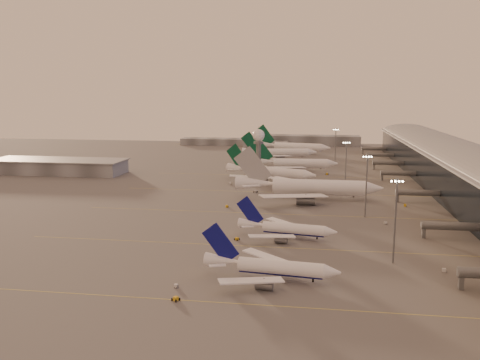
# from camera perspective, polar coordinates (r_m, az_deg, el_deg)

# --- Properties ---
(ground) EXTENTS (700.00, 700.00, 0.00)m
(ground) POSITION_cam_1_polar(r_m,az_deg,el_deg) (157.86, -4.76, -8.24)
(ground) COLOR #514F4F
(ground) RESTS_ON ground
(taxiway_markings) EXTENTS (180.00, 185.25, 0.02)m
(taxiway_markings) POSITION_cam_1_polar(r_m,az_deg,el_deg) (207.82, 6.93, -3.83)
(taxiway_markings) COLOR gold
(taxiway_markings) RESTS_ON ground
(terminal) EXTENTS (57.00, 362.00, 23.04)m
(terminal) POSITION_cam_1_polar(r_m,az_deg,el_deg) (268.91, 24.17, 0.78)
(terminal) COLOR black
(terminal) RESTS_ON ground
(hangar) EXTENTS (82.00, 27.00, 8.50)m
(hangar) POSITION_cam_1_polar(r_m,az_deg,el_deg) (328.31, -19.73, 1.47)
(hangar) COLOR #5B5D62
(hangar) RESTS_ON ground
(radar_tower) EXTENTS (6.40, 6.40, 31.10)m
(radar_tower) POSITION_cam_1_polar(r_m,az_deg,el_deg) (269.06, 2.10, 3.89)
(radar_tower) COLOR slate
(radar_tower) RESTS_ON ground
(mast_a) EXTENTS (3.60, 0.56, 25.00)m
(mast_a) POSITION_cam_1_polar(r_m,az_deg,el_deg) (151.84, 17.04, -4.00)
(mast_a) COLOR slate
(mast_a) RESTS_ON ground
(mast_b) EXTENTS (3.60, 0.56, 25.00)m
(mast_b) POSITION_cam_1_polar(r_m,az_deg,el_deg) (204.94, 14.01, -0.33)
(mast_b) COLOR slate
(mast_b) RESTS_ON ground
(mast_c) EXTENTS (3.60, 0.56, 25.00)m
(mast_c) POSITION_cam_1_polar(r_m,az_deg,el_deg) (258.75, 11.79, 1.83)
(mast_c) COLOR slate
(mast_c) RESTS_ON ground
(mast_d) EXTENTS (3.60, 0.56, 25.00)m
(mast_d) POSITION_cam_1_polar(r_m,az_deg,el_deg) (347.93, 10.67, 3.89)
(mast_d) COLOR slate
(mast_d) RESTS_ON ground
(distant_horizon) EXTENTS (165.00, 37.50, 9.00)m
(distant_horizon) POSITION_cam_1_polar(r_m,az_deg,el_deg) (474.31, 4.61, 4.39)
(distant_horizon) COLOR #5B5D62
(distant_horizon) RESTS_ON ground
(narrowbody_near) EXTENTS (37.32, 29.64, 14.60)m
(narrowbody_near) POSITION_cam_1_polar(r_m,az_deg,el_deg) (135.82, 3.49, -9.96)
(narrowbody_near) COLOR white
(narrowbody_near) RESTS_ON ground
(narrowbody_mid) EXTENTS (34.80, 27.55, 13.68)m
(narrowbody_mid) POSITION_cam_1_polar(r_m,az_deg,el_deg) (173.54, 5.25, -5.62)
(narrowbody_mid) COLOR white
(narrowbody_mid) RESTS_ON ground
(widebody_white) EXTENTS (68.82, 55.12, 24.20)m
(widebody_white) POSITION_cam_1_polar(r_m,az_deg,el_deg) (236.81, 7.72, -1.12)
(widebody_white) COLOR white
(widebody_white) RESTS_ON ground
(greentail_a) EXTENTS (52.60, 41.76, 19.89)m
(greentail_a) POSITION_cam_1_polar(r_m,az_deg,el_deg) (283.80, 3.45, 0.64)
(greentail_a) COLOR white
(greentail_a) RESTS_ON ground
(greentail_b) EXTENTS (55.26, 44.62, 20.07)m
(greentail_b) POSITION_cam_1_polar(r_m,az_deg,el_deg) (321.55, 6.15, 1.69)
(greentail_b) COLOR white
(greentail_b) RESTS_ON ground
(greentail_c) EXTENTS (55.75, 44.68, 20.37)m
(greentail_c) POSITION_cam_1_polar(r_m,az_deg,el_deg) (376.76, 4.48, 2.92)
(greentail_c) COLOR white
(greentail_c) RESTS_ON ground
(greentail_d) EXTENTS (61.83, 49.37, 22.83)m
(greentail_d) POSITION_cam_1_polar(r_m,az_deg,el_deg) (410.97, 5.95, 3.54)
(greentail_d) COLOR white
(greentail_d) RESTS_ON ground
(gsv_truck_a) EXTENTS (4.87, 2.05, 1.92)m
(gsv_truck_a) POSITION_cam_1_polar(r_m,az_deg,el_deg) (132.04, -7.05, -11.53)
(gsv_truck_a) COLOR silver
(gsv_truck_a) RESTS_ON ground
(gsv_tug_near) EXTENTS (3.52, 4.06, 0.99)m
(gsv_tug_near) POSITION_cam_1_polar(r_m,az_deg,el_deg) (124.58, -7.22, -13.11)
(gsv_tug_near) COLOR gold
(gsv_tug_near) RESTS_ON ground
(gsv_catering_a) EXTENTS (4.90, 2.57, 3.90)m
(gsv_catering_a) POSITION_cam_1_polar(r_m,az_deg,el_deg) (152.21, 22.05, -8.88)
(gsv_catering_a) COLOR silver
(gsv_catering_a) RESTS_ON ground
(gsv_tug_mid) EXTENTS (3.69, 3.27, 0.90)m
(gsv_tug_mid) POSITION_cam_1_polar(r_m,az_deg,el_deg) (170.82, -0.35, -6.63)
(gsv_tug_mid) COLOR gold
(gsv_tug_mid) RESTS_ON ground
(gsv_truck_b) EXTENTS (5.28, 3.31, 2.01)m
(gsv_truck_b) POSITION_cam_1_polar(r_m,az_deg,el_deg) (198.11, 16.12, -4.54)
(gsv_truck_b) COLOR silver
(gsv_truck_b) RESTS_ON ground
(gsv_truck_c) EXTENTS (5.67, 4.24, 2.18)m
(gsv_truck_c) POSITION_cam_1_polar(r_m,az_deg,el_deg) (218.05, -1.37, -2.81)
(gsv_truck_c) COLOR gold
(gsv_truck_c) RESTS_ON ground
(gsv_catering_b) EXTENTS (5.57, 3.22, 4.30)m
(gsv_catering_b) POSITION_cam_1_polar(r_m,az_deg,el_deg) (230.72, 18.12, -2.34)
(gsv_catering_b) COLOR gold
(gsv_catering_b) RESTS_ON ground
(gsv_tug_far) EXTENTS (3.37, 4.42, 1.12)m
(gsv_tug_far) POSITION_cam_1_polar(r_m,az_deg,el_deg) (249.70, 1.77, -1.31)
(gsv_tug_far) COLOR silver
(gsv_tug_far) RESTS_ON ground
(gsv_truck_d) EXTENTS (3.00, 6.38, 2.48)m
(gsv_truck_d) POSITION_cam_1_polar(r_m,az_deg,el_deg) (272.09, -1.14, -0.23)
(gsv_truck_d) COLOR silver
(gsv_truck_d) RESTS_ON ground
(gsv_tug_hangar) EXTENTS (3.94, 2.60, 1.07)m
(gsv_tug_hangar) POSITION_cam_1_polar(r_m,az_deg,el_deg) (307.78, 9.74, 0.68)
(gsv_tug_hangar) COLOR gold
(gsv_tug_hangar) RESTS_ON ground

